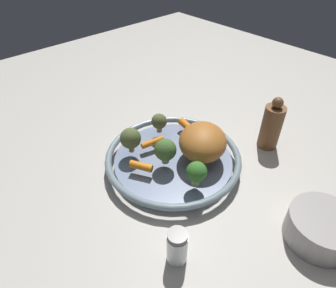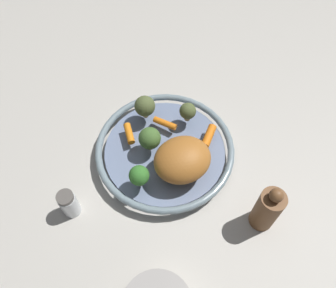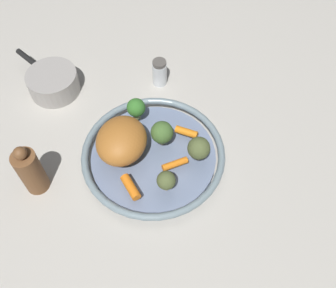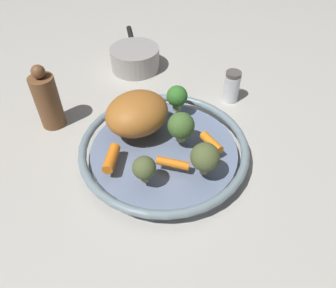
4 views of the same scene
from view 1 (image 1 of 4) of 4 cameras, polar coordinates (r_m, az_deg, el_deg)
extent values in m
plane|color=#B7B2A8|center=(0.80, 0.97, -4.19)|extent=(2.07, 2.07, 0.00)
cylinder|color=slate|center=(0.79, 0.98, -3.52)|extent=(0.31, 0.31, 0.03)
torus|color=gray|center=(0.78, 1.00, -2.37)|extent=(0.36, 0.36, 0.02)
ellipsoid|color=#AB6628|center=(0.75, 6.73, 0.48)|extent=(0.18, 0.18, 0.08)
cylinder|color=orange|center=(0.79, -3.02, 0.34)|extent=(0.07, 0.03, 0.02)
cylinder|color=orange|center=(0.85, 3.79, 3.42)|extent=(0.03, 0.07, 0.02)
cylinder|color=orange|center=(0.72, -5.23, -4.30)|extent=(0.04, 0.06, 0.02)
cylinder|color=tan|center=(0.84, -1.70, 2.92)|extent=(0.02, 0.02, 0.02)
sphere|color=#505C32|center=(0.83, -1.73, 4.41)|extent=(0.04, 0.04, 0.04)
cylinder|color=tan|center=(0.74, -0.51, -2.98)|extent=(0.02, 0.02, 0.02)
sphere|color=#44672F|center=(0.72, -0.52, -1.13)|extent=(0.06, 0.06, 0.06)
cylinder|color=#99A766|center=(0.69, 5.41, -7.08)|extent=(0.02, 0.02, 0.02)
sphere|color=#35732A|center=(0.67, 5.56, -5.37)|extent=(0.05, 0.05, 0.05)
cylinder|color=tan|center=(0.78, -7.08, -0.79)|extent=(0.01, 0.01, 0.02)
sphere|color=#505C32|center=(0.76, -7.28, 1.10)|extent=(0.05, 0.05, 0.05)
cylinder|color=silver|center=(0.60, 1.77, -19.52)|extent=(0.04, 0.04, 0.07)
cylinder|color=#56514C|center=(0.56, 1.86, -17.33)|extent=(0.04, 0.04, 0.01)
cylinder|color=brown|center=(0.87, 19.33, 3.09)|extent=(0.06, 0.06, 0.13)
sphere|color=brown|center=(0.83, 20.49, 7.50)|extent=(0.03, 0.03, 0.03)
cylinder|color=#9E9993|center=(0.70, 27.55, -14.22)|extent=(0.14, 0.14, 0.06)
camera|label=2|loc=(0.57, 74.96, 43.46)|focal=36.68mm
camera|label=3|loc=(1.13, -4.67, 53.87)|focal=41.06mm
camera|label=4|loc=(0.99, -21.92, 34.79)|focal=34.28mm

